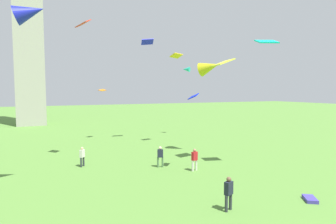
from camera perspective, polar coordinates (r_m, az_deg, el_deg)
name	(u,v)px	position (r m, az deg, el deg)	size (l,w,h in m)	color
person_0	(195,158)	(21.99, 5.50, -9.49)	(0.53, 0.37, 1.76)	silver
person_1	(82,156)	(24.12, -17.29, -8.57)	(0.46, 0.49, 1.65)	#2D3338
person_2	(160,155)	(22.90, -1.61, -8.96)	(0.52, 0.38, 1.72)	#51754C
person_3	(229,192)	(15.29, 12.40, -15.75)	(0.54, 0.42, 1.81)	#2D3338
kite_flying_0	(210,67)	(27.56, 8.61, 9.17)	(2.38, 2.64, 1.82)	gold
kite_flying_1	(176,56)	(32.30, 1.72, 11.55)	(1.56, 1.25, 0.52)	yellow
kite_flying_2	(102,90)	(36.38, -13.41, 4.41)	(1.10, 1.03, 0.31)	orange
kite_flying_3	(186,69)	(38.79, 3.78, 8.78)	(1.20, 1.25, 0.77)	#23BBA9
kite_flying_4	(83,23)	(26.23, -17.12, 17.07)	(1.38, 1.56, 0.80)	red
kite_flying_5	(223,63)	(24.41, 11.33, 9.98)	(1.76, 1.35, 0.73)	yellow
kite_flying_6	(193,96)	(21.37, 5.26, 3.22)	(1.11, 1.16, 0.52)	#0A1CD6
kite_flying_7	(147,42)	(34.92, -4.28, 14.25)	(1.62, 1.14, 0.72)	#1C1DDE
kite_flying_8	(30,12)	(19.13, -26.65, 17.94)	(2.05, 1.40, 1.63)	#191FB5
kite_flying_10	(267,42)	(23.47, 19.71, 13.53)	(1.83, 1.48, 0.47)	#09CEC0
kite_bundle_0	(310,199)	(18.42, 27.27, -15.67)	(1.01, 0.61, 0.19)	#4239A3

